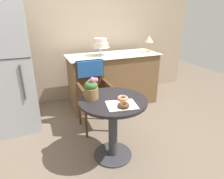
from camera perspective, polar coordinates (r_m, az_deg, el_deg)
ground_plane at (r=2.43m, az=0.27°, el=-18.52°), size 8.00×8.00×0.00m
back_wall at (r=3.64m, az=-11.55°, el=17.92°), size 4.80×0.10×2.70m
cafe_table at (r=2.14m, az=0.29°, el=-8.11°), size 0.72×0.72×0.72m
wicker_chair at (r=2.71m, az=-5.83°, el=1.56°), size 0.42×0.45×0.95m
paper_napkin at (r=1.93m, az=2.82°, el=-4.51°), size 0.33×0.28×0.00m
donut_front at (r=2.03m, az=3.13°, el=-2.50°), size 0.12×0.12×0.04m
donut_mid at (r=1.87m, az=3.37°, el=-4.56°), size 0.12×0.12×0.05m
flower_vase at (r=2.04m, az=-6.09°, el=0.21°), size 0.15×0.15×0.24m
display_counter at (r=3.45m, az=0.42°, el=2.93°), size 1.56×0.62×0.90m
tiered_cake_stand at (r=3.22m, az=-3.44°, el=13.09°), size 0.30×0.30×0.28m
table_lamp at (r=3.55m, az=10.76°, el=14.10°), size 0.15×0.15×0.28m
refrigerator at (r=2.92m, az=-28.27°, el=4.84°), size 0.64×0.63×1.70m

